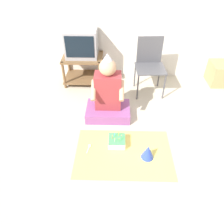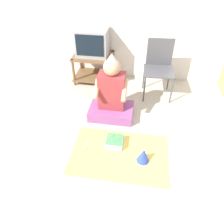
# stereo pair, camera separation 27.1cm
# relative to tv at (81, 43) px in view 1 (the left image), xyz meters

# --- Properties ---
(ground_plane) EXTENTS (16.00, 16.00, 0.00)m
(ground_plane) POSITION_rel_tv_xyz_m (1.13, -1.80, -0.70)
(ground_plane) COLOR #BCB29E
(wall_back) EXTENTS (6.40, 0.06, 2.55)m
(wall_back) POSITION_rel_tv_xyz_m (1.13, 0.26, 0.58)
(wall_back) COLOR silver
(wall_back) RESTS_ON ground_plane
(tv_stand) EXTENTS (0.67, 0.50, 0.48)m
(tv_stand) POSITION_rel_tv_xyz_m (0.00, -0.02, -0.41)
(tv_stand) COLOR brown
(tv_stand) RESTS_ON ground_plane
(tv) EXTENTS (0.51, 0.40, 0.44)m
(tv) POSITION_rel_tv_xyz_m (0.00, 0.00, 0.00)
(tv) COLOR #99999E
(tv) RESTS_ON tv_stand
(folding_chair) EXTENTS (0.48, 0.45, 0.87)m
(folding_chair) POSITION_rel_tv_xyz_m (1.10, -0.25, -0.19)
(folding_chair) COLOR #4C4C51
(folding_chair) RESTS_ON ground_plane
(cardboard_box_stack) EXTENTS (0.45, 0.41, 0.37)m
(cardboard_box_stack) POSITION_rel_tv_xyz_m (2.42, -0.00, -0.52)
(cardboard_box_stack) COLOR tan
(cardboard_box_stack) RESTS_ON ground_plane
(person_seated) EXTENTS (0.62, 0.44, 0.94)m
(person_seated) POSITION_rel_tv_xyz_m (0.46, -0.94, -0.38)
(person_seated) COLOR #8C4C8C
(person_seated) RESTS_ON ground_plane
(party_cloth) EXTENTS (1.16, 0.78, 0.01)m
(party_cloth) POSITION_rel_tv_xyz_m (0.68, -1.68, -0.70)
(party_cloth) COLOR #EAD666
(party_cloth) RESTS_ON ground_plane
(birthday_cake) EXTENTS (0.21, 0.21, 0.16)m
(birthday_cake) POSITION_rel_tv_xyz_m (0.60, -1.53, -0.65)
(birthday_cake) COLOR silver
(birthday_cake) RESTS_ON party_cloth
(party_hat_blue) EXTENTS (0.15, 0.15, 0.18)m
(party_hat_blue) POSITION_rel_tv_xyz_m (0.96, -1.73, -0.60)
(party_hat_blue) COLOR blue
(party_hat_blue) RESTS_ON party_cloth
(plastic_spoon_near) EXTENTS (0.05, 0.14, 0.01)m
(plastic_spoon_near) POSITION_rel_tv_xyz_m (0.25, -1.60, -0.69)
(plastic_spoon_near) COLOR white
(plastic_spoon_near) RESTS_ON party_cloth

